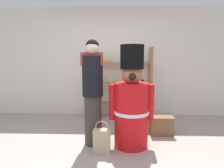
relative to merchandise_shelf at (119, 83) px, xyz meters
The scene contains 7 objects.
ground_plane 2.16m from the merchandise_shelf, 98.85° to the right, with size 6.40×6.40×0.00m, color #9E9389.
back_wall 0.62m from the merchandise_shelf, 144.55° to the left, with size 6.40×0.12×2.60m, color silver.
merchandise_shelf is the anchor object (origin of this frame).
teddy_bear_guard 1.54m from the merchandise_shelf, 83.10° to the right, with size 0.71×0.55×1.60m.
person_shopper 1.55m from the merchandise_shelf, 105.98° to the right, with size 0.34×0.33×1.69m.
shopping_bag 1.91m from the merchandise_shelf, 98.36° to the right, with size 0.25×0.14×0.49m.
display_crate 1.43m from the merchandise_shelf, 52.65° to the right, with size 0.42×0.34×0.34m.
Camera 1 is at (0.29, -2.48, 1.41)m, focal length 30.54 mm.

